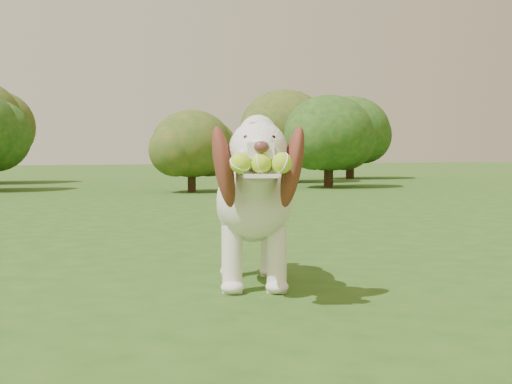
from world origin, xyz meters
name	(u,v)px	position (x,y,z in m)	size (l,w,h in m)	color
ground	(307,294)	(0.00, 0.00, 0.00)	(80.00, 80.00, 0.00)	#274E16
dog	(253,199)	(-0.14, 0.24, 0.40)	(0.70, 1.12, 0.76)	white
shrub_f	(285,128)	(5.93, 10.99, 1.18)	(1.94, 1.94, 2.01)	#382314
shrub_h	(350,130)	(8.50, 12.25, 1.21)	(1.98, 1.98, 2.06)	#382314
shrub_c	(192,144)	(2.62, 8.06, 0.78)	(1.27, 1.27, 1.32)	#382314
shrub_d	(329,133)	(5.45, 8.43, 1.00)	(1.63, 1.63, 1.69)	#382314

